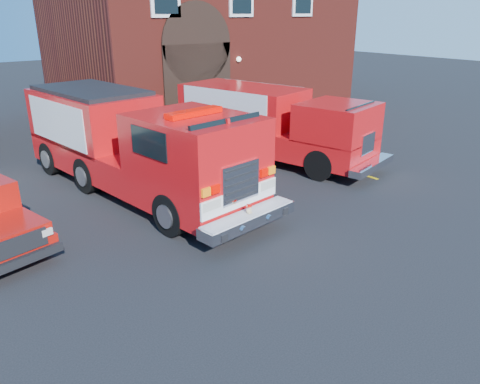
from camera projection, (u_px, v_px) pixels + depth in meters
ground at (213, 224)px, 12.55m from camera, size 100.00×100.00×0.00m
parking_stripe_near at (344, 168)px, 17.01m from camera, size 0.12×3.00×0.01m
parking_stripe_mid at (287, 150)px, 19.21m from camera, size 0.12×3.00×0.01m
parking_stripe_far at (242, 136)px, 21.42m from camera, size 0.12×3.00×0.01m
fire_station at (200, 32)px, 26.45m from camera, size 15.20×10.20×8.45m
fire_engine at (133, 144)px, 14.31m from camera, size 3.91×10.05×3.02m
secondary_truck at (271, 122)px, 17.73m from camera, size 4.30×8.48×2.63m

